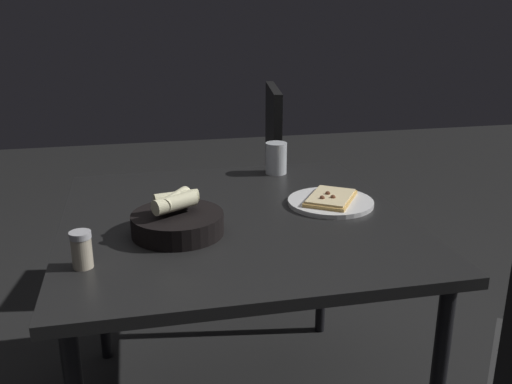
{
  "coord_description": "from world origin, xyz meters",
  "views": [
    {
      "loc": [
        1.52,
        -0.27,
        1.3
      ],
      "look_at": [
        0.03,
        0.06,
        0.79
      ],
      "focal_mm": 39.75,
      "sensor_mm": 36.0,
      "label": 1
    }
  ],
  "objects_px": {
    "dining_table": "(236,235)",
    "bread_basket": "(177,221)",
    "pizza_plate": "(331,201)",
    "pepper_shaker": "(82,252)",
    "chair_near": "(249,181)",
    "beer_glass": "(276,160)"
  },
  "relations": [
    {
      "from": "chair_near",
      "to": "pepper_shaker",
      "type": "bearing_deg",
      "value": -28.53
    },
    {
      "from": "pizza_plate",
      "to": "chair_near",
      "type": "distance_m",
      "value": 0.91
    },
    {
      "from": "beer_glass",
      "to": "pepper_shaker",
      "type": "height_order",
      "value": "beer_glass"
    },
    {
      "from": "bread_basket",
      "to": "pepper_shaker",
      "type": "distance_m",
      "value": 0.28
    },
    {
      "from": "pizza_plate",
      "to": "chair_near",
      "type": "relative_size",
      "value": 0.28
    },
    {
      "from": "pizza_plate",
      "to": "pepper_shaker",
      "type": "xyz_separation_m",
      "value": [
        0.29,
        -0.71,
        0.03
      ]
    },
    {
      "from": "pepper_shaker",
      "to": "bread_basket",
      "type": "bearing_deg",
      "value": 123.52
    },
    {
      "from": "bread_basket",
      "to": "chair_near",
      "type": "height_order",
      "value": "chair_near"
    },
    {
      "from": "dining_table",
      "to": "bread_basket",
      "type": "height_order",
      "value": "bread_basket"
    },
    {
      "from": "dining_table",
      "to": "pizza_plate",
      "type": "distance_m",
      "value": 0.31
    },
    {
      "from": "pizza_plate",
      "to": "bread_basket",
      "type": "height_order",
      "value": "bread_basket"
    },
    {
      "from": "pepper_shaker",
      "to": "chair_near",
      "type": "bearing_deg",
      "value": 151.47
    },
    {
      "from": "dining_table",
      "to": "bread_basket",
      "type": "bearing_deg",
      "value": -60.21
    },
    {
      "from": "pizza_plate",
      "to": "beer_glass",
      "type": "distance_m",
      "value": 0.37
    },
    {
      "from": "dining_table",
      "to": "chair_near",
      "type": "distance_m",
      "value": 0.96
    },
    {
      "from": "pizza_plate",
      "to": "bread_basket",
      "type": "relative_size",
      "value": 1.07
    },
    {
      "from": "pizza_plate",
      "to": "bread_basket",
      "type": "bearing_deg",
      "value": -74.3
    },
    {
      "from": "chair_near",
      "to": "pizza_plate",
      "type": "bearing_deg",
      "value": 4.62
    },
    {
      "from": "pizza_plate",
      "to": "pepper_shaker",
      "type": "bearing_deg",
      "value": -67.89
    },
    {
      "from": "dining_table",
      "to": "pepper_shaker",
      "type": "xyz_separation_m",
      "value": [
        0.25,
        -0.41,
        0.1
      ]
    },
    {
      "from": "bread_basket",
      "to": "dining_table",
      "type": "bearing_deg",
      "value": 119.79
    },
    {
      "from": "dining_table",
      "to": "pepper_shaker",
      "type": "height_order",
      "value": "pepper_shaker"
    }
  ]
}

